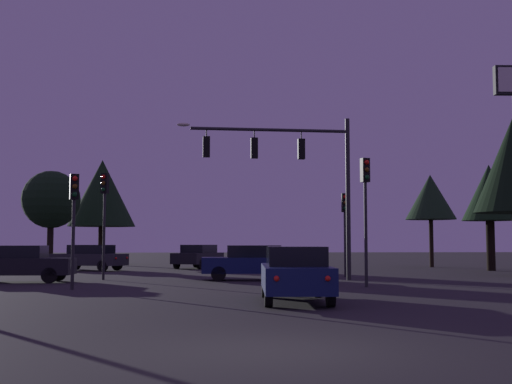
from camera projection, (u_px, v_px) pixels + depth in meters
name	position (u px, v px, depth m)	size (l,w,h in m)	color
ground_plane	(221.00, 275.00, 34.14)	(168.00, 168.00, 0.00)	#262326
traffic_signal_mast_arm	(294.00, 165.00, 28.93)	(7.62, 0.58, 7.14)	#232326
traffic_light_corner_left	(345.00, 217.00, 31.71)	(0.31, 0.36, 4.01)	#232326
traffic_light_corner_right	(74.00, 207.00, 23.20)	(0.36, 0.38, 4.05)	#232326
traffic_light_median	(366.00, 196.00, 24.60)	(0.35, 0.38, 4.79)	#232326
traffic_light_far_side	(104.00, 205.00, 29.39)	(0.36, 0.39, 4.73)	#232326
car_nearside_lane	(295.00, 273.00, 18.20)	(2.09, 4.77, 1.52)	#0F1947
car_crossing_left	(251.00, 262.00, 28.92)	(4.33, 1.90, 1.52)	#0F1947
car_crossing_right	(17.00, 263.00, 27.35)	(4.58, 1.84, 1.52)	black
car_far_lane	(89.00, 257.00, 39.07)	(4.69, 3.36, 1.52)	#232328
car_parked_lot	(198.00, 256.00, 42.72)	(3.47, 4.68, 1.52)	black
tree_left_far	(430.00, 197.00, 45.03)	(3.42, 3.42, 6.30)	black
tree_center_horizon	(102.00, 193.00, 50.65)	(5.13, 5.13, 8.01)	black
tree_right_cluster	(51.00, 200.00, 44.69)	(3.89, 3.89, 6.52)	black
tree_lot_edge	(489.00, 194.00, 39.30)	(3.25, 3.25, 6.30)	black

